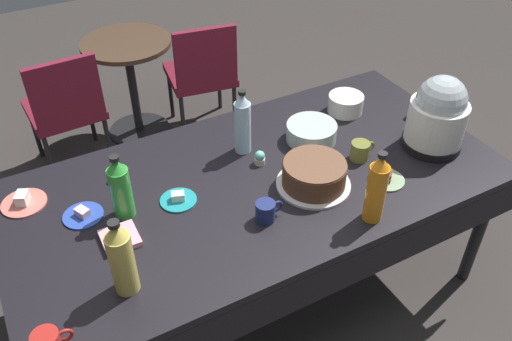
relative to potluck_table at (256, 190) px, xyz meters
name	(u,v)px	position (x,y,z in m)	size (l,w,h in m)	color
ground	(256,288)	(0.00, 0.00, -0.69)	(9.00, 9.00, 0.00)	#383330
potluck_table	(256,190)	(0.00, 0.00, 0.00)	(2.20, 1.10, 0.75)	black
frosted_layer_cake	(314,175)	(0.20, -0.16, 0.12)	(0.33, 0.33, 0.12)	silver
slow_cooker	(438,115)	(0.86, -0.18, 0.24)	(0.28, 0.28, 0.37)	black
glass_salad_bowl	(311,132)	(0.38, 0.14, 0.10)	(0.24, 0.24, 0.09)	#B2C6BC
ceramic_snack_bowl	(346,104)	(0.68, 0.27, 0.11)	(0.18, 0.18, 0.09)	silver
dessert_plate_cobalt	(83,215)	(-0.74, 0.13, 0.07)	(0.17, 0.17, 0.04)	#2D4CB2
dessert_plate_coral	(23,201)	(-0.93, 0.33, 0.08)	(0.19, 0.19, 0.06)	#E07266
dessert_plate_sage	(386,179)	(0.50, -0.29, 0.07)	(0.16, 0.16, 0.05)	#8CA87F
dessert_plate_teal	(178,199)	(-0.36, 0.03, 0.07)	(0.16, 0.16, 0.04)	teal
cupcake_mint	(413,112)	(0.95, 0.05, 0.09)	(0.05, 0.05, 0.07)	beige
cupcake_lemon	(260,158)	(0.07, 0.09, 0.09)	(0.05, 0.05, 0.07)	beige
cupcake_vanilla	(117,174)	(-0.54, 0.29, 0.09)	(0.05, 0.05, 0.07)	beige
soda_bottle_ginger_ale	(121,259)	(-0.69, -0.31, 0.21)	(0.09, 0.09, 0.32)	gold
soda_bottle_orange_juice	(376,189)	(0.30, -0.44, 0.21)	(0.08, 0.08, 0.33)	orange
soda_bottle_water	(243,124)	(0.05, 0.22, 0.21)	(0.08, 0.08, 0.32)	silver
soda_bottle_lime_soda	(120,188)	(-0.58, 0.06, 0.20)	(0.09, 0.09, 0.30)	green
coffee_mug_navy	(266,211)	(-0.09, -0.24, 0.11)	(0.12, 0.08, 0.09)	navy
coffee_mug_olive	(360,151)	(0.50, -0.10, 0.11)	(0.13, 0.09, 0.09)	olive
paper_napkin_stack	(120,238)	(-0.64, -0.07, 0.07)	(0.14, 0.14, 0.02)	pink
maroon_chair_left	(65,106)	(-0.55, 1.48, -0.20)	(0.46, 0.46, 0.85)	maroon
maroon_chair_right	(202,71)	(0.39, 1.48, -0.20)	(0.50, 0.50, 0.85)	maroon
round_cafe_table	(130,71)	(-0.05, 1.70, -0.19)	(0.60, 0.60, 0.72)	#473323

